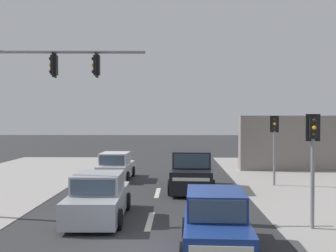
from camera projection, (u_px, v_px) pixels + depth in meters
ground_plane at (142, 252)px, 10.06m from camera, size 140.00×140.00×0.00m
lane_dash_mid at (150, 221)px, 13.05m from camera, size 0.20×2.40×0.01m
lane_dash_far at (158, 193)px, 18.05m from camera, size 0.20×2.40×0.01m
traffic_signal_mast at (32, 97)px, 13.46m from camera, size 5.29×0.49×6.00m
pedestal_signal_right_kerb at (313, 151)px, 12.07m from camera, size 0.44×0.29×3.56m
pedestal_signal_far_median at (274, 138)px, 19.90m from camera, size 0.44×0.30×3.56m
shopfront_wall_far at (331, 143)px, 25.74m from camera, size 12.00×1.00×3.60m
sedan_receding_far at (99, 198)px, 13.36m from camera, size 1.97×4.28×1.56m
suv_kerbside_parked at (192, 171)px, 18.77m from camera, size 2.24×4.62×1.90m
hatchback_oncoming_near at (216, 224)px, 10.10m from camera, size 1.89×3.70×1.53m
hatchback_crossing_left at (116, 167)px, 21.95m from camera, size 1.85×3.67×1.53m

